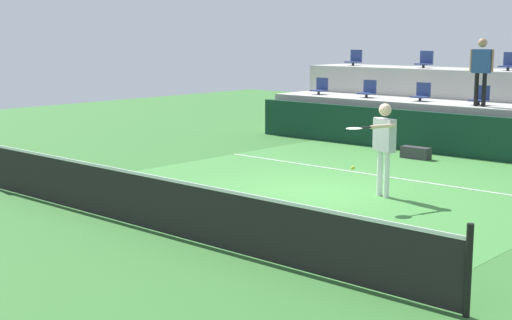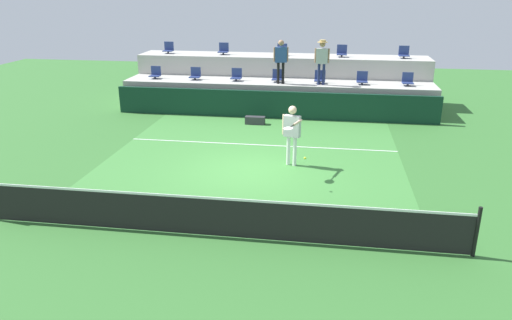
# 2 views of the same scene
# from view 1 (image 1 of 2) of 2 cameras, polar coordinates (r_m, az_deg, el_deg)

# --- Properties ---
(ground_plane) EXTENTS (40.00, 40.00, 0.00)m
(ground_plane) POSITION_cam_1_polar(r_m,az_deg,el_deg) (14.52, 4.56, -2.59)
(ground_plane) COLOR #336B2D
(court_inner_paint) EXTENTS (9.00, 10.00, 0.01)m
(court_inner_paint) POSITION_cam_1_polar(r_m,az_deg,el_deg) (15.31, 6.84, -1.98)
(court_inner_paint) COLOR #3D7F38
(court_inner_paint) RESTS_ON ground_plane
(court_service_line) EXTENTS (9.00, 0.06, 0.00)m
(court_service_line) POSITION_cam_1_polar(r_m,az_deg,el_deg) (16.45, 9.66, -1.21)
(court_service_line) COLOR white
(court_service_line) RESTS_ON ground_plane
(tennis_net) EXTENTS (10.48, 0.08, 1.07)m
(tennis_net) POSITION_cam_1_polar(r_m,az_deg,el_deg) (11.56, -7.59, -3.30)
(tennis_net) COLOR black
(tennis_net) RESTS_ON ground_plane
(sponsor_backboard) EXTENTS (13.00, 0.16, 1.10)m
(sponsor_backboard) POSITION_cam_1_polar(r_m,az_deg,el_deg) (19.47, 15.41, 1.88)
(sponsor_backboard) COLOR #0F3323
(sponsor_backboard) RESTS_ON ground_plane
(seating_tier_lower) EXTENTS (13.00, 1.80, 1.25)m
(seating_tier_lower) POSITION_cam_1_polar(r_m,az_deg,el_deg) (20.62, 17.05, 2.43)
(seating_tier_lower) COLOR #ADAAA3
(seating_tier_lower) RESTS_ON ground_plane
(seating_tier_upper) EXTENTS (13.00, 1.80, 2.10)m
(seating_tier_upper) POSITION_cam_1_polar(r_m,az_deg,el_deg) (22.21, 19.08, 3.93)
(seating_tier_upper) COLOR #ADAAA3
(seating_tier_upper) RESTS_ON ground_plane
(stadium_chair_lower_far_left) EXTENTS (0.44, 0.40, 0.52)m
(stadium_chair_lower_far_left) POSITION_cam_1_polar(r_m,az_deg,el_deg) (23.23, 5.06, 5.68)
(stadium_chair_lower_far_left) COLOR #2D2D33
(stadium_chair_lower_far_left) RESTS_ON seating_tier_lower
(stadium_chair_lower_left) EXTENTS (0.44, 0.40, 0.52)m
(stadium_chair_lower_left) POSITION_cam_1_polar(r_m,az_deg,el_deg) (22.20, 8.76, 5.42)
(stadium_chair_lower_left) COLOR #2D2D33
(stadium_chair_lower_left) RESTS_ON seating_tier_lower
(stadium_chair_lower_mid_left) EXTENTS (0.44, 0.40, 0.52)m
(stadium_chair_lower_mid_left) POSITION_cam_1_polar(r_m,az_deg,el_deg) (21.26, 12.84, 5.10)
(stadium_chair_lower_mid_left) COLOR #2D2D33
(stadium_chair_lower_mid_left) RESTS_ON seating_tier_lower
(stadium_chair_lower_center) EXTENTS (0.44, 0.40, 0.52)m
(stadium_chair_lower_center) POSITION_cam_1_polar(r_m,az_deg,el_deg) (20.47, 17.13, 4.74)
(stadium_chair_lower_center) COLOR #2D2D33
(stadium_chair_lower_center) RESTS_ON seating_tier_lower
(stadium_chair_upper_far_left) EXTENTS (0.44, 0.40, 0.52)m
(stadium_chair_upper_far_left) POSITION_cam_1_polar(r_m,az_deg,el_deg) (24.62, 7.72, 7.84)
(stadium_chair_upper_far_left) COLOR #2D2D33
(stadium_chair_upper_far_left) RESTS_ON seating_tier_upper
(stadium_chair_upper_left) EXTENTS (0.44, 0.40, 0.52)m
(stadium_chair_upper_left) POSITION_cam_1_polar(r_m,az_deg,el_deg) (23.24, 13.08, 7.57)
(stadium_chair_upper_left) COLOR #2D2D33
(stadium_chair_upper_left) RESTS_ON seating_tier_upper
(stadium_chair_upper_center) EXTENTS (0.44, 0.40, 0.52)m
(stadium_chair_upper_center) POSITION_cam_1_polar(r_m,az_deg,el_deg) (22.07, 19.22, 7.18)
(stadium_chair_upper_center) COLOR #2D2D33
(stadium_chair_upper_center) RESTS_ON seating_tier_upper
(tennis_player) EXTENTS (0.60, 1.34, 1.81)m
(tennis_player) POSITION_cam_1_polar(r_m,az_deg,el_deg) (14.14, 9.92, 1.59)
(tennis_player) COLOR white
(tennis_player) RESTS_ON ground_plane
(spectator_leaning_on_rail) EXTENTS (0.61, 0.28, 1.77)m
(spectator_leaning_on_rail) POSITION_cam_1_polar(r_m,az_deg,el_deg) (20.00, 17.23, 7.11)
(spectator_leaning_on_rail) COLOR black
(spectator_leaning_on_rail) RESTS_ON seating_tier_lower
(tennis_ball) EXTENTS (0.07, 0.07, 0.07)m
(tennis_ball) POSITION_cam_1_polar(r_m,az_deg,el_deg) (12.50, 7.59, -0.62)
(tennis_ball) COLOR #CCE033
(equipment_bag) EXTENTS (0.76, 0.28, 0.30)m
(equipment_bag) POSITION_cam_1_polar(r_m,az_deg,el_deg) (18.90, 12.39, 0.55)
(equipment_bag) COLOR #333338
(equipment_bag) RESTS_ON ground_plane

